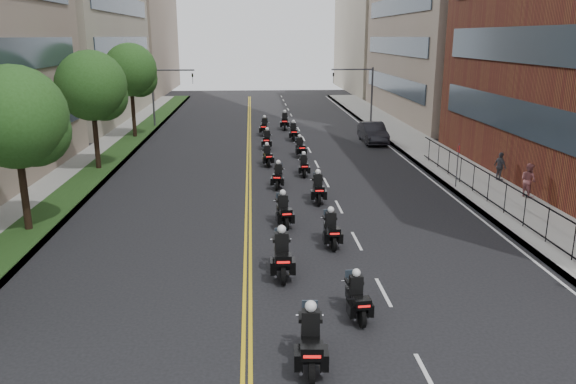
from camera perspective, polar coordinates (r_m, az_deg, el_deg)
name	(u,v)px	position (r m, az deg, el deg)	size (l,w,h in m)	color
ground	(304,382)	(15.01, 1.62, -18.76)	(160.00, 160.00, 0.00)	black
sidewalk_right	(442,161)	(40.48, 15.42, 3.02)	(4.00, 90.00, 0.15)	gray
sidewalk_left	(91,166)	(39.76, -19.41, 2.48)	(4.00, 90.00, 0.15)	gray
grass_strip	(103,165)	(39.53, -18.30, 2.64)	(2.00, 90.00, 0.04)	#1C3B15
building_right_far	(396,6)	(93.26, 10.91, 18.07)	(15.00, 28.00, 26.00)	gray
building_left_far	(111,5)	(92.81, -17.52, 17.66)	(16.00, 28.00, 26.00)	gray
iron_fence	(515,204)	(28.26, 22.03, -1.13)	(0.05, 28.00, 1.50)	black
street_trees	(67,101)	(32.64, -21.51, 8.63)	(4.40, 38.40, 7.98)	black
traffic_signal_right	(362,87)	(55.60, 7.56, 10.50)	(4.09, 0.20, 5.60)	#3F3F44
traffic_signal_left	(163,88)	(55.18, -12.60, 10.23)	(4.09, 0.20, 5.60)	#3F3F44
motorcycle_0	(311,342)	(15.23, 2.31, -14.97)	(0.64, 2.49, 1.83)	black
motorcycle_1	(357,298)	(17.83, 6.98, -10.68)	(0.55, 2.11, 1.55)	black
motorcycle_2	(282,256)	(20.52, -0.62, -6.54)	(0.58, 2.55, 1.89)	black
motorcycle_3	(331,230)	(23.51, 4.39, -3.90)	(0.52, 2.23, 1.65)	black
motorcycle_4	(283,212)	(25.83, -0.48, -2.02)	(0.66, 2.28, 1.69)	black
motorcycle_5	(318,189)	(29.57, 3.06, 0.29)	(0.55, 2.36, 1.74)	black
motorcycle_6	(278,177)	(32.38, -1.00, 1.56)	(0.66, 2.17, 1.61)	black
motorcycle_7	(304,166)	(35.23, 1.61, 2.65)	(0.48, 2.07, 1.53)	black
motorcycle_8	(267,156)	(37.98, -2.12, 3.63)	(0.62, 2.15, 1.59)	black
motorcycle_9	(300,148)	(40.81, 1.22, 4.49)	(0.61, 2.20, 1.62)	black
motorcycle_10	(267,140)	(43.72, -2.14, 5.25)	(0.61, 2.27, 1.67)	black
motorcycle_11	(293,132)	(47.42, 0.54, 6.08)	(0.52, 2.28, 1.69)	black
motorcycle_12	(265,127)	(49.99, -2.40, 6.59)	(0.68, 2.37, 1.75)	black
motorcycle_13	(285,122)	(52.94, -0.33, 7.14)	(0.64, 2.48, 1.83)	black
parked_sedan	(373,133)	(46.81, 8.63, 5.98)	(1.74, 5.00, 1.65)	black
pedestrian_b	(528,180)	(32.57, 23.24, 1.13)	(0.88, 0.69, 1.82)	#985354
pedestrian_c	(500,166)	(35.66, 20.74, 2.45)	(0.99, 0.41, 1.69)	#414048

